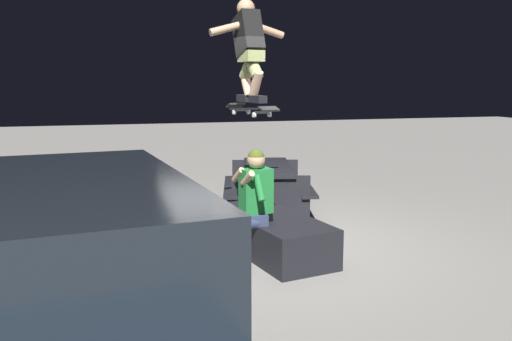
# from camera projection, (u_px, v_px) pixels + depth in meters

# --- Properties ---
(ground_plane) EXTENTS (40.00, 40.00, 0.00)m
(ground_plane) POSITION_uv_depth(u_px,v_px,m) (267.00, 246.00, 6.70)
(ground_plane) COLOR gray
(ledge_box_main) EXTENTS (1.93, 1.09, 0.45)m
(ledge_box_main) POSITION_uv_depth(u_px,v_px,m) (272.00, 234.00, 6.39)
(ledge_box_main) COLOR black
(ledge_box_main) RESTS_ON ground
(person_sitting_on_ledge) EXTENTS (0.60, 0.78, 1.29)m
(person_sitting_on_ledge) POSITION_uv_depth(u_px,v_px,m) (248.00, 202.00, 5.92)
(person_sitting_on_ledge) COLOR #2D3856
(person_sitting_on_ledge) RESTS_ON ground
(skateboard) EXTENTS (1.04, 0.35, 0.13)m
(skateboard) POSITION_uv_depth(u_px,v_px,m) (251.00, 109.00, 5.95)
(skateboard) COLOR black
(skater_airborne) EXTENTS (0.63, 0.89, 1.12)m
(skater_airborne) POSITION_uv_depth(u_px,v_px,m) (249.00, 46.00, 5.89)
(skater_airborne) COLOR black
(kicker_ramp) EXTENTS (1.36, 1.31, 0.39)m
(kicker_ramp) POSITION_uv_depth(u_px,v_px,m) (191.00, 212.00, 8.16)
(kicker_ramp) COLOR black
(kicker_ramp) RESTS_ON ground
(picnic_table_back) EXTENTS (1.97, 1.70, 0.75)m
(picnic_table_back) POSITION_uv_depth(u_px,v_px,m) (268.00, 181.00, 8.28)
(picnic_table_back) COLOR black
(picnic_table_back) RESTS_ON ground
(trash_bin) EXTENTS (0.50, 0.50, 0.95)m
(trash_bin) POSITION_uv_depth(u_px,v_px,m) (121.00, 313.00, 3.64)
(trash_bin) COLOR navy
(trash_bin) RESTS_ON ground
(parked_car) EXTENTS (4.37, 2.29, 1.56)m
(parked_car) POSITION_uv_depth(u_px,v_px,m) (27.00, 325.00, 2.76)
(parked_car) COLOR navy
(parked_car) RESTS_ON ground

